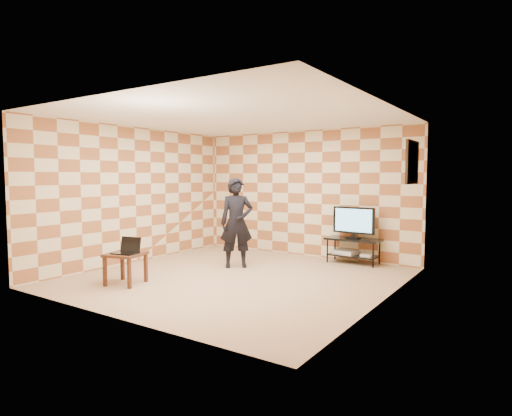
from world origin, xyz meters
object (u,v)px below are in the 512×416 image
object	(u,v)px
tv_stand	(353,245)
side_table	(125,259)
tv	(354,221)
person	(237,223)

from	to	relation	value
tv_stand	side_table	xyz separation A→B (m)	(-2.44, -3.57, 0.04)
tv	side_table	bearing A→B (deg)	-124.37
tv	person	bearing A→B (deg)	-138.03
tv	person	size ratio (longest dim) A/B	0.50
side_table	person	distance (m)	2.19
person	tv_stand	bearing A→B (deg)	-0.01
person	side_table	bearing A→B (deg)	-151.65
tv_stand	person	bearing A→B (deg)	-137.97
side_table	person	bearing A→B (deg)	70.39
tv_stand	side_table	world-z (taller)	same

